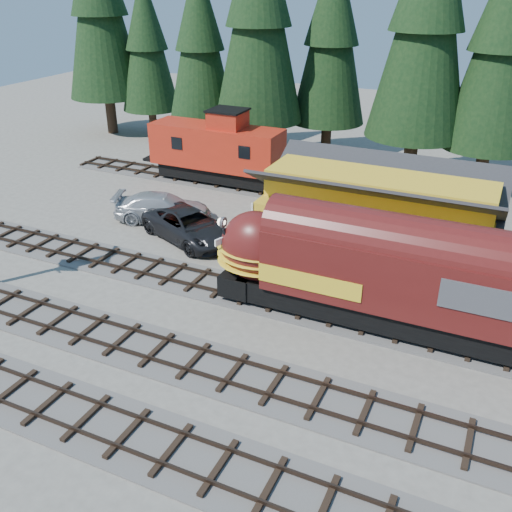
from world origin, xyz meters
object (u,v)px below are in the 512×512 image
at_px(locomotive, 367,275).
at_px(pickup_truck_a, 189,226).
at_px(pickup_truck_b, 163,208).
at_px(depot, 377,209).
at_px(caboose, 217,150).

height_order(locomotive, pickup_truck_a, locomotive).
distance_m(pickup_truck_a, pickup_truck_b, 3.55).
relative_size(depot, caboose, 1.28).
xyz_separation_m(caboose, pickup_truck_b, (0.25, -7.89, -1.69)).
bearing_deg(locomotive, pickup_truck_b, 157.65).
height_order(depot, pickup_truck_b, depot).
height_order(depot, locomotive, depot).
bearing_deg(depot, locomotive, -78.90).
height_order(depot, caboose, caboose).
bearing_deg(locomotive, depot, 101.10).
height_order(locomotive, caboose, caboose).
bearing_deg(depot, pickup_truck_b, -178.37).
distance_m(caboose, pickup_truck_a, 10.36).
distance_m(depot, pickup_truck_b, 13.76).
bearing_deg(caboose, pickup_truck_a, -71.11).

